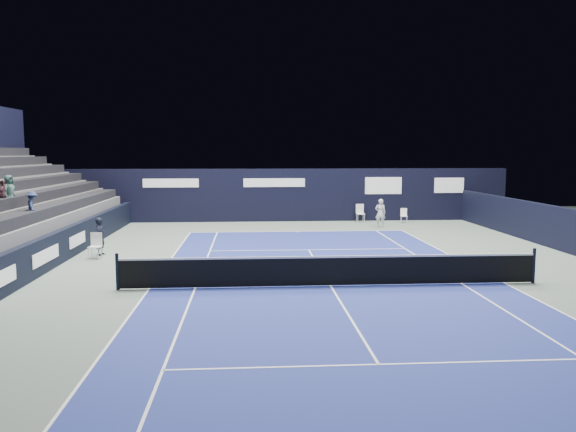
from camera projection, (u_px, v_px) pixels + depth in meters
name	position (u px, v px, depth m)	size (l,w,h in m)	color
ground	(322.00, 272.00, 19.14)	(48.00, 48.00, 0.00)	#56665D
court_surface	(331.00, 286.00, 17.16)	(10.97, 23.77, 0.01)	navy
enclosure_wall_right	(556.00, 228.00, 23.72)	(0.30, 22.00, 1.80)	black
folding_chair_back_a	(360.00, 210.00, 32.95)	(0.47, 0.50, 1.05)	silver
folding_chair_back_b	(404.00, 214.00, 32.59)	(0.42, 0.40, 0.84)	white
line_judge_chair	(96.00, 244.00, 21.60)	(0.48, 0.46, 0.99)	white
line_judge	(100.00, 236.00, 22.26)	(0.55, 0.36, 1.50)	black
court_markings	(331.00, 286.00, 17.16)	(11.03, 23.83, 0.00)	white
tennis_net	(331.00, 270.00, 17.10)	(12.90, 0.10, 1.10)	black
back_sponsor_wall	(291.00, 195.00, 33.33)	(26.00, 0.63, 3.10)	black
side_barrier_left	(73.00, 240.00, 22.36)	(0.33, 22.00, 1.20)	black
tennis_player	(380.00, 213.00, 30.56)	(0.62, 0.84, 1.55)	silver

